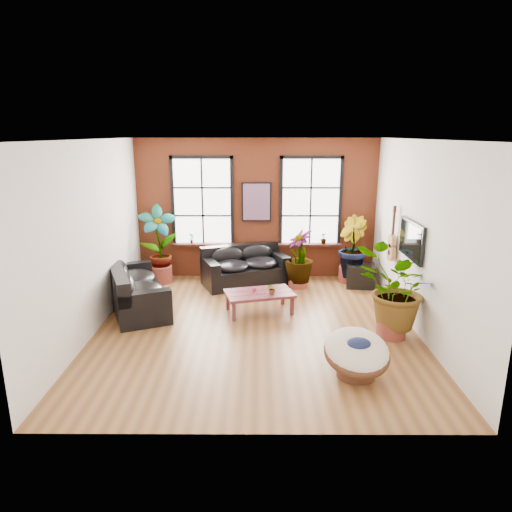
{
  "coord_description": "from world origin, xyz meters",
  "views": [
    {
      "loc": [
        0.04,
        -8.12,
        3.6
      ],
      "look_at": [
        0.0,
        0.6,
        1.25
      ],
      "focal_mm": 32.0,
      "sensor_mm": 36.0,
      "label": 1
    }
  ],
  "objects_px": {
    "sofa_back": "(245,267)",
    "coffee_table": "(259,294)",
    "sofa_left": "(134,289)",
    "papasan_chair": "(357,353)"
  },
  "relations": [
    {
      "from": "coffee_table",
      "to": "papasan_chair",
      "type": "height_order",
      "value": "papasan_chair"
    },
    {
      "from": "sofa_back",
      "to": "sofa_left",
      "type": "distance_m",
      "value": 2.83
    },
    {
      "from": "sofa_back",
      "to": "sofa_left",
      "type": "xyz_separation_m",
      "value": [
        -2.29,
        -1.67,
        0.01
      ]
    },
    {
      "from": "sofa_left",
      "to": "coffee_table",
      "type": "bearing_deg",
      "value": -117.43
    },
    {
      "from": "sofa_back",
      "to": "coffee_table",
      "type": "distance_m",
      "value": 1.92
    },
    {
      "from": "sofa_left",
      "to": "coffee_table",
      "type": "distance_m",
      "value": 2.66
    },
    {
      "from": "papasan_chair",
      "to": "sofa_left",
      "type": "bearing_deg",
      "value": 140.25
    },
    {
      "from": "sofa_back",
      "to": "coffee_table",
      "type": "xyz_separation_m",
      "value": [
        0.36,
        -1.88,
        -0.03
      ]
    },
    {
      "from": "sofa_back",
      "to": "papasan_chair",
      "type": "xyz_separation_m",
      "value": [
        1.83,
        -4.46,
        -0.03
      ]
    },
    {
      "from": "sofa_back",
      "to": "coffee_table",
      "type": "relative_size",
      "value": 1.47
    }
  ]
}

